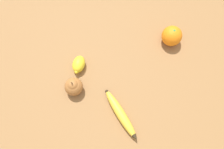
% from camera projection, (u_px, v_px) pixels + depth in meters
% --- Properties ---
extents(ground_plane, '(3.00, 3.00, 0.00)m').
position_uv_depth(ground_plane, '(118.00, 88.00, 0.90)').
color(ground_plane, olive).
extents(banana, '(0.15, 0.20, 0.04)m').
position_uv_depth(banana, '(121.00, 114.00, 0.84)').
color(banana, gold).
rests_on(banana, ground_plane).
extents(orange, '(0.09, 0.09, 0.09)m').
position_uv_depth(orange, '(172.00, 36.00, 0.93)').
color(orange, orange).
rests_on(orange, ground_plane).
extents(pear, '(0.07, 0.07, 0.09)m').
position_uv_depth(pear, '(74.00, 86.00, 0.86)').
color(pear, '#A36633').
rests_on(pear, ground_plane).
extents(lemon, '(0.06, 0.08, 0.05)m').
position_uv_depth(lemon, '(79.00, 64.00, 0.91)').
color(lemon, yellow).
rests_on(lemon, ground_plane).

